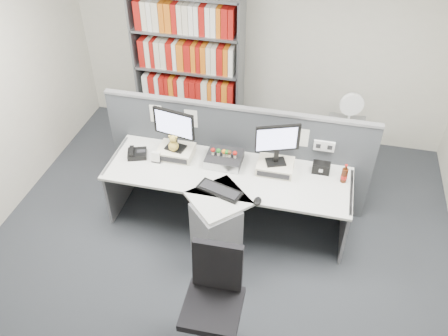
% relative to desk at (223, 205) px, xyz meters
% --- Properties ---
extents(ground, '(5.50, 5.50, 0.00)m').
position_rel_desk_xyz_m(ground, '(0.00, -0.60, -0.46)').
color(ground, '#33363C').
rests_on(ground, ground).
extents(room_shell, '(5.04, 5.54, 2.72)m').
position_rel_desk_xyz_m(room_shell, '(0.00, -0.60, 1.33)').
color(room_shell, beige).
rests_on(room_shell, ground).
extents(partition, '(3.00, 0.08, 1.27)m').
position_rel_desk_xyz_m(partition, '(0.00, 0.65, 0.19)').
color(partition, '#404449').
rests_on(partition, ground).
extents(desk, '(2.60, 1.20, 0.72)m').
position_rel_desk_xyz_m(desk, '(0.00, 0.00, 0.00)').
color(desk, silver).
rests_on(desk, ground).
extents(monitor_riser_left, '(0.38, 0.31, 0.10)m').
position_rel_desk_xyz_m(monitor_riser_left, '(-0.62, 0.38, 0.31)').
color(monitor_riser_left, beige).
rests_on(monitor_riser_left, desk).
extents(monitor_riser_right, '(0.38, 0.31, 0.10)m').
position_rel_desk_xyz_m(monitor_riser_right, '(0.48, 0.38, 0.31)').
color(monitor_riser_right, beige).
rests_on(monitor_riser_right, desk).
extents(monitor_left, '(0.47, 0.19, 0.48)m').
position_rel_desk_xyz_m(monitor_left, '(-0.62, 0.38, 0.65)').
color(monitor_left, black).
rests_on(monitor_left, monitor_riser_left).
extents(monitor_right, '(0.44, 0.21, 0.47)m').
position_rel_desk_xyz_m(monitor_right, '(0.48, 0.38, 0.64)').
color(monitor_right, black).
rests_on(monitor_right, monitor_riser_right).
extents(desktop_pc, '(0.38, 0.34, 0.10)m').
position_rel_desk_xyz_m(desktop_pc, '(-0.08, 0.38, 0.31)').
color(desktop_pc, black).
rests_on(desktop_pc, desk).
extents(figurines, '(0.29, 0.05, 0.09)m').
position_rel_desk_xyz_m(figurines, '(-0.07, 0.37, 0.42)').
color(figurines, beige).
rests_on(figurines, desktop_pc).
extents(keyboard, '(0.49, 0.30, 0.03)m').
position_rel_desk_xyz_m(keyboard, '(-0.01, -0.08, 0.28)').
color(keyboard, black).
rests_on(keyboard, desk).
extents(mouse, '(0.08, 0.12, 0.05)m').
position_rel_desk_xyz_m(mouse, '(0.39, -0.16, 0.29)').
color(mouse, black).
rests_on(mouse, desk).
extents(desk_phone, '(0.26, 0.24, 0.09)m').
position_rel_desk_xyz_m(desk_phone, '(-1.04, 0.27, 0.30)').
color(desk_phone, black).
rests_on(desk_phone, desk).
extents(desk_calendar, '(0.10, 0.08, 0.12)m').
position_rel_desk_xyz_m(desk_calendar, '(-0.80, 0.23, 0.32)').
color(desk_calendar, black).
rests_on(desk_calendar, desk).
extents(plush_toy, '(0.11, 0.11, 0.20)m').
position_rel_desk_xyz_m(plush_toy, '(-0.63, 0.34, 0.45)').
color(plush_toy, gold).
rests_on(plush_toy, monitor_riser_left).
extents(speaker, '(0.18, 0.10, 0.12)m').
position_rel_desk_xyz_m(speaker, '(0.95, 0.46, 0.33)').
color(speaker, black).
rests_on(speaker, desk).
extents(cola_bottle, '(0.07, 0.07, 0.22)m').
position_rel_desk_xyz_m(cola_bottle, '(1.19, 0.36, 0.35)').
color(cola_bottle, '#3F190A').
rests_on(cola_bottle, desk).
extents(shelving_unit, '(1.41, 0.40, 2.00)m').
position_rel_desk_xyz_m(shelving_unit, '(-0.90, 1.85, 0.52)').
color(shelving_unit, slate).
rests_on(shelving_unit, ground).
extents(filing_cabinet, '(0.45, 0.61, 0.70)m').
position_rel_desk_xyz_m(filing_cabinet, '(1.20, 1.40, -0.11)').
color(filing_cabinet, slate).
rests_on(filing_cabinet, ground).
extents(desk_fan, '(0.28, 0.17, 0.47)m').
position_rel_desk_xyz_m(desk_fan, '(1.20, 1.40, 0.54)').
color(desk_fan, white).
rests_on(desk_fan, filing_cabinet).
extents(office_chair, '(0.65, 0.68, 1.02)m').
position_rel_desk_xyz_m(office_chair, '(0.21, -1.19, 0.09)').
color(office_chair, silver).
rests_on(office_chair, ground).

